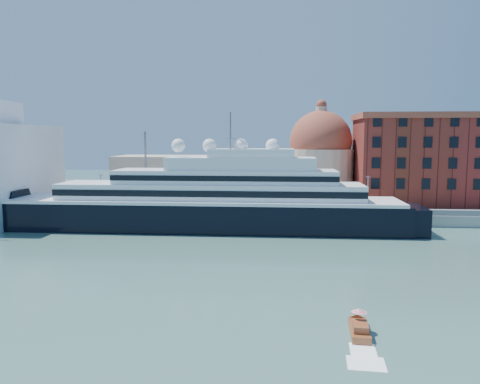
{
  "coord_description": "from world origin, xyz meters",
  "views": [
    {
      "loc": [
        10.58,
        -72.4,
        19.0
      ],
      "look_at": [
        3.06,
        18.0,
        8.51
      ],
      "focal_mm": 35.0,
      "sensor_mm": 36.0,
      "label": 1
    }
  ],
  "objects": [
    {
      "name": "ground",
      "position": [
        0.0,
        0.0,
        0.0
      ],
      "size": [
        400.0,
        400.0,
        0.0
      ],
      "primitive_type": "plane",
      "color": "#3C695E",
      "rests_on": "ground"
    },
    {
      "name": "quay",
      "position": [
        0.0,
        34.0,
        1.25
      ],
      "size": [
        180.0,
        10.0,
        2.5
      ],
      "primitive_type": "cube",
      "color": "gray",
      "rests_on": "ground"
    },
    {
      "name": "land",
      "position": [
        0.0,
        75.0,
        1.0
      ],
      "size": [
        260.0,
        72.0,
        2.0
      ],
      "primitive_type": "cube",
      "color": "slate",
      "rests_on": "ground"
    },
    {
      "name": "quay_fence",
      "position": [
        0.0,
        29.5,
        3.1
      ],
      "size": [
        180.0,
        0.1,
        1.2
      ],
      "primitive_type": "cube",
      "color": "slate",
      "rests_on": "quay"
    },
    {
      "name": "superyacht",
      "position": [
        -8.37,
        23.0,
        4.89
      ],
      "size": [
        94.88,
        13.15,
        28.36
      ],
      "color": "black",
      "rests_on": "ground"
    },
    {
      "name": "service_barge",
      "position": [
        -46.02,
        20.04,
        0.85
      ],
      "size": [
        13.35,
        5.25,
        2.94
      ],
      "rotation": [
        0.0,
        0.0,
        0.07
      ],
      "color": "white",
      "rests_on": "ground"
    },
    {
      "name": "water_taxi",
      "position": [
        18.55,
        -28.01,
        0.61
      ],
      "size": [
        2.15,
        5.42,
        2.52
      ],
      "rotation": [
        0.0,
        0.0,
        -0.07
      ],
      "color": "maroon",
      "rests_on": "ground"
    },
    {
      "name": "warehouse",
      "position": [
        52.0,
        52.0,
        13.79
      ],
      "size": [
        43.0,
        19.0,
        23.25
      ],
      "color": "maroon",
      "rests_on": "land"
    },
    {
      "name": "church",
      "position": [
        6.39,
        57.72,
        10.91
      ],
      "size": [
        66.0,
        18.0,
        25.5
      ],
      "color": "beige",
      "rests_on": "land"
    },
    {
      "name": "lamp_posts",
      "position": [
        -12.67,
        32.27,
        9.84
      ],
      "size": [
        120.8,
        2.4,
        18.0
      ],
      "color": "slate",
      "rests_on": "quay"
    }
  ]
}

